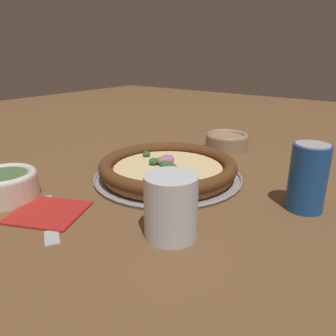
{
  "coord_description": "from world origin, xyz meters",
  "views": [
    {
      "loc": [
        0.41,
        -0.56,
        0.28
      ],
      "look_at": [
        0.0,
        0.0,
        0.02
      ],
      "focal_mm": 35.0,
      "sensor_mm": 36.0,
      "label": 1
    }
  ],
  "objects_px": {
    "pizza": "(168,167)",
    "drinking_cup": "(171,206)",
    "bowl_near": "(227,141)",
    "beverage_can": "(308,178)",
    "napkin": "(48,211)",
    "pizza_tray": "(168,176)",
    "bowl_far": "(5,184)",
    "fork": "(50,220)"
  },
  "relations": [
    {
      "from": "pizza_tray",
      "to": "fork",
      "type": "bearing_deg",
      "value": -99.15
    },
    {
      "from": "beverage_can",
      "to": "napkin",
      "type": "bearing_deg",
      "value": -141.11
    },
    {
      "from": "pizza",
      "to": "beverage_can",
      "type": "relative_size",
      "value": 2.5
    },
    {
      "from": "pizza_tray",
      "to": "bowl_near",
      "type": "distance_m",
      "value": 0.29
    },
    {
      "from": "pizza",
      "to": "drinking_cup",
      "type": "distance_m",
      "value": 0.25
    },
    {
      "from": "bowl_near",
      "to": "beverage_can",
      "type": "bearing_deg",
      "value": -42.12
    },
    {
      "from": "napkin",
      "to": "beverage_can",
      "type": "height_order",
      "value": "beverage_can"
    },
    {
      "from": "pizza",
      "to": "drinking_cup",
      "type": "relative_size",
      "value": 3.05
    },
    {
      "from": "napkin",
      "to": "fork",
      "type": "relative_size",
      "value": 0.94
    },
    {
      "from": "bowl_far",
      "to": "pizza",
      "type": "bearing_deg",
      "value": 55.42
    },
    {
      "from": "drinking_cup",
      "to": "beverage_can",
      "type": "relative_size",
      "value": 0.82
    },
    {
      "from": "pizza",
      "to": "drinking_cup",
      "type": "xyz_separation_m",
      "value": [
        0.15,
        -0.19,
        0.02
      ]
    },
    {
      "from": "pizza",
      "to": "fork",
      "type": "relative_size",
      "value": 1.85
    },
    {
      "from": "bowl_near",
      "to": "pizza_tray",
      "type": "bearing_deg",
      "value": -90.25
    },
    {
      "from": "napkin",
      "to": "bowl_near",
      "type": "bearing_deg",
      "value": 82.64
    },
    {
      "from": "napkin",
      "to": "beverage_can",
      "type": "bearing_deg",
      "value": 38.89
    },
    {
      "from": "beverage_can",
      "to": "fork",
      "type": "bearing_deg",
      "value": -137.76
    },
    {
      "from": "napkin",
      "to": "bowl_far",
      "type": "bearing_deg",
      "value": -175.1
    },
    {
      "from": "bowl_far",
      "to": "fork",
      "type": "relative_size",
      "value": 0.73
    },
    {
      "from": "pizza_tray",
      "to": "bowl_near",
      "type": "height_order",
      "value": "bowl_near"
    },
    {
      "from": "bowl_far",
      "to": "fork",
      "type": "bearing_deg",
      "value": -1.27
    },
    {
      "from": "pizza_tray",
      "to": "napkin",
      "type": "bearing_deg",
      "value": -104.85
    },
    {
      "from": "bowl_far",
      "to": "drinking_cup",
      "type": "bearing_deg",
      "value": 13.55
    },
    {
      "from": "pizza",
      "to": "bowl_far",
      "type": "distance_m",
      "value": 0.33
    },
    {
      "from": "pizza",
      "to": "fork",
      "type": "distance_m",
      "value": 0.28
    },
    {
      "from": "pizza_tray",
      "to": "fork",
      "type": "height_order",
      "value": "pizza_tray"
    },
    {
      "from": "fork",
      "to": "bowl_near",
      "type": "bearing_deg",
      "value": 117.83
    },
    {
      "from": "bowl_near",
      "to": "napkin",
      "type": "distance_m",
      "value": 0.56
    },
    {
      "from": "drinking_cup",
      "to": "fork",
      "type": "relative_size",
      "value": 0.61
    },
    {
      "from": "pizza_tray",
      "to": "fork",
      "type": "xyz_separation_m",
      "value": [
        -0.04,
        -0.28,
        -0.0
      ]
    },
    {
      "from": "fork",
      "to": "pizza_tray",
      "type": "bearing_deg",
      "value": 113.33
    },
    {
      "from": "bowl_near",
      "to": "fork",
      "type": "relative_size",
      "value": 0.74
    },
    {
      "from": "pizza",
      "to": "bowl_far",
      "type": "relative_size",
      "value": 2.52
    },
    {
      "from": "pizza",
      "to": "bowl_near",
      "type": "xyz_separation_m",
      "value": [
        0.0,
        0.29,
        -0.0
      ]
    },
    {
      "from": "pizza",
      "to": "napkin",
      "type": "bearing_deg",
      "value": -104.8
    },
    {
      "from": "pizza_tray",
      "to": "bowl_far",
      "type": "distance_m",
      "value": 0.34
    },
    {
      "from": "fork",
      "to": "bowl_far",
      "type": "bearing_deg",
      "value": -148.79
    },
    {
      "from": "bowl_far",
      "to": "fork",
      "type": "height_order",
      "value": "bowl_far"
    },
    {
      "from": "pizza_tray",
      "to": "drinking_cup",
      "type": "height_order",
      "value": "drinking_cup"
    },
    {
      "from": "bowl_far",
      "to": "napkin",
      "type": "xyz_separation_m",
      "value": [
        0.12,
        0.01,
        -0.03
      ]
    },
    {
      "from": "napkin",
      "to": "pizza_tray",
      "type": "bearing_deg",
      "value": 75.15
    },
    {
      "from": "bowl_far",
      "to": "pizza_tray",
      "type": "bearing_deg",
      "value": 55.38
    }
  ]
}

